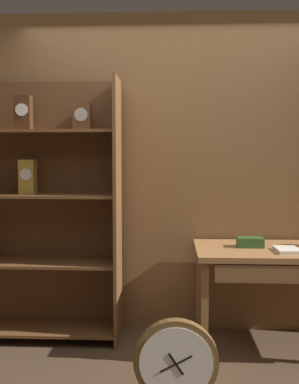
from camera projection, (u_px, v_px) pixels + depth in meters
The scene contains 6 objects.
back_wood_panel at pixel (176, 174), 3.68m from camera, with size 4.80×0.05×2.60m, color brown.
bookshelf at pixel (22, 210), 3.51m from camera, with size 1.45×0.37×2.04m.
workbench at pixel (298, 260), 3.26m from camera, with size 1.49×0.69×0.77m.
toolbox_small at pixel (250, 242), 3.33m from camera, with size 0.19×0.12×0.07m, color #2D5123.
open_repair_manual at pixel (287, 250), 3.16m from camera, with size 0.16×0.22×0.03m, color silver.
round_clock_large at pixel (176, 364), 2.53m from camera, with size 0.48×0.11×0.52m.
Camera 1 is at (-0.03, -2.38, 1.43)m, focal length 41.79 mm.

